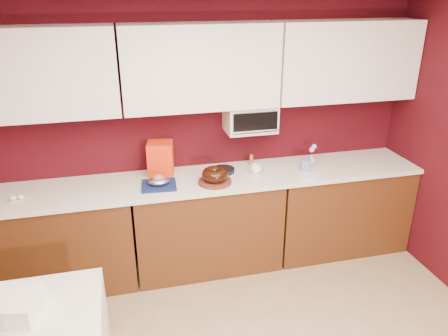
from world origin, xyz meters
TOP-DOWN VIEW (x-y plane):
  - wall_back at (0.00, 2.25)m, footprint 4.00×0.02m
  - base_cabinet_left at (-1.33, 1.94)m, footprint 1.31×0.58m
  - base_cabinet_center at (0.00, 1.94)m, footprint 1.31×0.58m
  - base_cabinet_right at (1.33, 1.94)m, footprint 1.31×0.58m
  - countertop at (0.00, 1.94)m, footprint 4.00×0.62m
  - upper_cabinet_left at (-1.33, 2.08)m, footprint 1.31×0.33m
  - upper_cabinet_center at (0.00, 2.08)m, footprint 1.31×0.33m
  - upper_cabinet_right at (1.33, 2.08)m, footprint 1.31×0.33m
  - toaster_oven at (0.45, 2.10)m, footprint 0.45×0.30m
  - toaster_oven_door at (0.45, 1.94)m, footprint 0.40×0.02m
  - toaster_oven_handle at (0.45, 1.93)m, footprint 0.42×0.02m
  - cake_base at (0.05, 1.81)m, footprint 0.35×0.35m
  - bundt_cake at (0.05, 1.81)m, footprint 0.24×0.24m
  - navy_towel at (-0.42, 1.86)m, footprint 0.31×0.27m
  - foil_ham_nest at (-0.42, 1.86)m, footprint 0.19×0.16m
  - roasted_ham at (-0.42, 1.86)m, footprint 0.10×0.08m
  - pandoro_box at (-0.37, 2.12)m, footprint 0.26×0.24m
  - dark_pan at (0.18, 2.03)m, footprint 0.26×0.26m
  - coffee_mug at (0.46, 1.93)m, footprint 0.12×0.12m
  - blue_jar at (0.93, 1.89)m, footprint 0.10×0.10m
  - flower_vase at (1.04, 2.01)m, footprint 0.08×0.08m
  - flower_pink at (1.04, 2.01)m, footprint 0.05×0.05m
  - flower_blue at (1.07, 2.03)m, footprint 0.05×0.05m
  - china_plate at (0.93, 1.73)m, footprint 0.24×0.24m
  - amber_bottle at (0.48, 2.14)m, footprint 0.04×0.04m
  - egg_left at (-1.52, 1.88)m, footprint 0.06×0.05m
  - egg_right at (-1.58, 1.87)m, footprint 0.06×0.05m
  - newspaper_stack at (-1.40, 0.67)m, footprint 0.39×0.35m

SIDE VIEW (x-z plane):
  - base_cabinet_left at x=-1.33m, z-range 0.00..0.86m
  - base_cabinet_center at x=0.00m, z-range 0.00..0.86m
  - base_cabinet_right at x=1.33m, z-range 0.00..0.86m
  - newspaper_stack at x=-1.40m, z-range 0.75..0.87m
  - countertop at x=0.00m, z-range 0.86..0.90m
  - china_plate at x=0.93m, z-range 0.90..0.91m
  - navy_towel at x=-0.42m, z-range 0.90..0.92m
  - cake_base at x=0.05m, z-range 0.90..0.93m
  - dark_pan at x=0.18m, z-range 0.90..0.94m
  - egg_left at x=-1.52m, z-range 0.90..0.94m
  - egg_right at x=-1.58m, z-range 0.90..0.94m
  - coffee_mug at x=0.46m, z-range 0.90..1.00m
  - amber_bottle at x=0.48m, z-range 0.90..1.00m
  - blue_jar at x=0.93m, z-range 0.90..1.01m
  - foil_ham_nest at x=-0.42m, z-range 0.92..0.99m
  - flower_vase at x=1.04m, z-range 0.90..1.01m
  - roasted_ham at x=-0.42m, z-range 0.95..1.01m
  - bundt_cake at x=0.05m, z-range 0.93..1.03m
  - flower_pink at x=1.04m, z-range 1.02..1.07m
  - pandoro_box at x=-0.37m, z-range 0.90..1.20m
  - flower_blue at x=1.07m, z-range 1.05..1.09m
  - wall_back at x=0.00m, z-range 0.00..2.50m
  - toaster_oven_handle at x=0.45m, z-range 1.29..1.31m
  - toaster_oven at x=0.45m, z-range 1.25..1.50m
  - toaster_oven_door at x=0.45m, z-range 1.28..1.47m
  - upper_cabinet_left at x=-1.33m, z-range 1.50..2.20m
  - upper_cabinet_center at x=0.00m, z-range 1.50..2.20m
  - upper_cabinet_right at x=1.33m, z-range 1.50..2.20m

